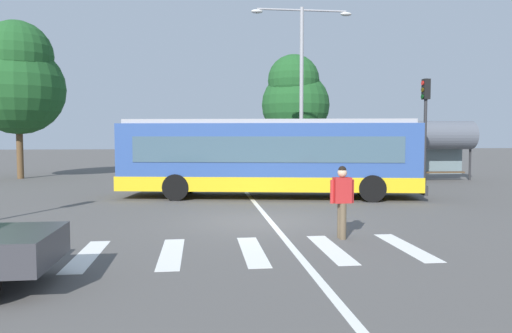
# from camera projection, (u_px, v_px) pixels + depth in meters

# --- Properties ---
(ground_plane) EXTENTS (160.00, 160.00, 0.00)m
(ground_plane) POSITION_uv_depth(u_px,v_px,m) (259.00, 222.00, 13.57)
(ground_plane) COLOR #514F4C
(city_transit_bus) EXTENTS (11.90, 4.52, 3.06)m
(city_transit_bus) POSITION_uv_depth(u_px,v_px,m) (268.00, 157.00, 18.99)
(city_transit_bus) COLOR black
(city_transit_bus) RESTS_ON ground_plane
(pedestrian_crossing_street) EXTENTS (0.58, 0.31, 1.72)m
(pedestrian_crossing_street) POSITION_uv_depth(u_px,v_px,m) (342.00, 198.00, 11.30)
(pedestrian_crossing_street) COLOR brown
(pedestrian_crossing_street) RESTS_ON ground_plane
(parked_car_blue) EXTENTS (1.92, 4.52, 1.35)m
(parked_car_blue) POSITION_uv_depth(u_px,v_px,m) (207.00, 165.00, 28.06)
(parked_car_blue) COLOR black
(parked_car_blue) RESTS_ON ground_plane
(parked_car_black) EXTENTS (2.03, 4.58, 1.35)m
(parked_car_black) POSITION_uv_depth(u_px,v_px,m) (255.00, 164.00, 28.64)
(parked_car_black) COLOR black
(parked_car_black) RESTS_ON ground_plane
(parked_car_teal) EXTENTS (1.97, 4.55, 1.35)m
(parked_car_teal) POSITION_uv_depth(u_px,v_px,m) (297.00, 164.00, 28.48)
(parked_car_teal) COLOR black
(parked_car_teal) RESTS_ON ground_plane
(traffic_light_far_corner) EXTENTS (0.33, 0.32, 4.95)m
(traffic_light_far_corner) POSITION_uv_depth(u_px,v_px,m) (425.00, 116.00, 21.40)
(traffic_light_far_corner) COLOR #28282B
(traffic_light_far_corner) RESTS_ON ground_plane
(bus_stop_shelter) EXTENTS (3.86, 1.54, 3.25)m
(bus_stop_shelter) POSITION_uv_depth(u_px,v_px,m) (438.00, 136.00, 26.18)
(bus_stop_shelter) COLOR #28282B
(bus_stop_shelter) RESTS_ON ground_plane
(twin_arm_street_lamp) EXTENTS (5.24, 0.32, 9.01)m
(twin_arm_street_lamp) POSITION_uv_depth(u_px,v_px,m) (302.00, 75.00, 24.79)
(twin_arm_street_lamp) COLOR #939399
(twin_arm_street_lamp) RESTS_ON ground_plane
(background_tree_left) EXTENTS (5.15, 5.15, 8.84)m
(background_tree_left) POSITION_uv_depth(u_px,v_px,m) (18.00, 79.00, 27.10)
(background_tree_left) COLOR brown
(background_tree_left) RESTS_ON ground_plane
(background_tree_right) EXTENTS (4.78, 4.78, 8.09)m
(background_tree_right) POSITION_uv_depth(u_px,v_px,m) (295.00, 98.00, 33.79)
(background_tree_right) COLOR brown
(background_tree_right) RESTS_ON ground_plane
(crosswalk_painted_stripes) EXTENTS (7.18, 2.70, 0.01)m
(crosswalk_painted_stripes) POSITION_uv_depth(u_px,v_px,m) (253.00, 251.00, 10.11)
(crosswalk_painted_stripes) COLOR silver
(crosswalk_painted_stripes) RESTS_ON ground_plane
(lane_center_line) EXTENTS (0.16, 24.00, 0.01)m
(lane_center_line) POSITION_uv_depth(u_px,v_px,m) (262.00, 211.00, 15.59)
(lane_center_line) COLOR silver
(lane_center_line) RESTS_ON ground_plane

